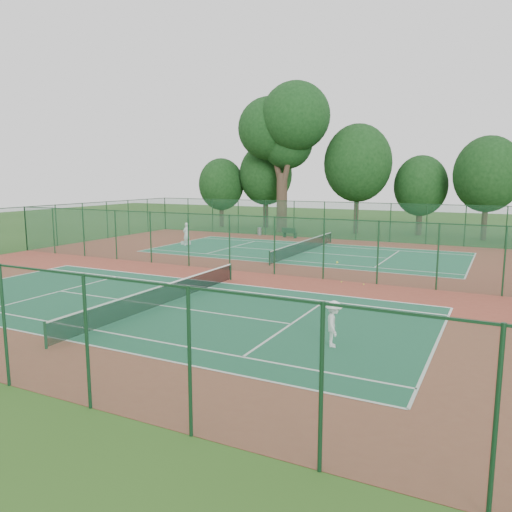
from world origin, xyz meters
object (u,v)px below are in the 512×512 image
at_px(bench, 289,233).
at_px(kit_bag, 186,243).
at_px(big_tree, 284,127).
at_px(trash_bin, 259,231).
at_px(player_far, 186,234).
at_px(player_near, 334,324).

relative_size(bench, kit_bag, 2.05).
relative_size(bench, big_tree, 0.11).
distance_m(trash_bin, bench, 3.60).
height_order(player_far, bench, player_far).
xyz_separation_m(kit_bag, big_tree, (3.33, 13.29, 10.67)).
bearing_deg(player_far, trash_bin, 179.38).
relative_size(player_far, big_tree, 0.13).
relative_size(player_near, big_tree, 0.11).
bearing_deg(big_tree, player_far, -102.35).
distance_m(trash_bin, big_tree, 11.28).
height_order(bench, big_tree, big_tree).
relative_size(player_far, bench, 1.19).
bearing_deg(trash_bin, player_far, -103.29).
bearing_deg(player_far, big_tree, -179.68).
bearing_deg(trash_bin, player_near, -59.30).
xyz_separation_m(player_near, big_tree, (-16.11, 32.61, 10.00)).
bearing_deg(trash_bin, kit_bag, -105.84).
height_order(player_far, trash_bin, player_far).
distance_m(player_near, bench, 30.76).
distance_m(bench, kit_bag, 10.39).
relative_size(player_near, kit_bag, 2.04).
relative_size(player_near, trash_bin, 2.11).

